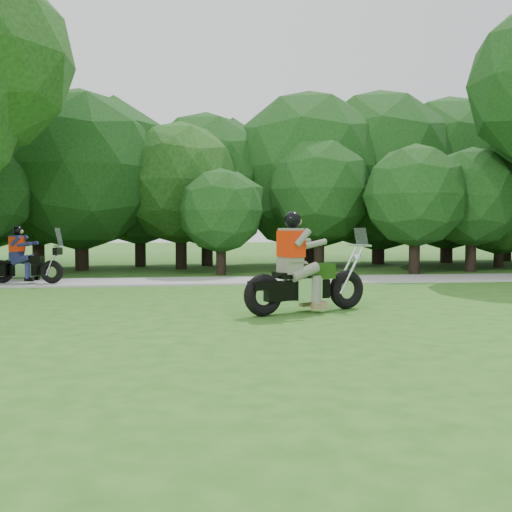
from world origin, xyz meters
name	(u,v)px	position (x,y,z in m)	size (l,w,h in m)	color
ground	(380,326)	(0.00, 0.00, 0.00)	(100.00, 100.00, 0.00)	#295A19
walkway	(291,280)	(0.00, 8.00, 0.03)	(60.00, 2.20, 0.06)	#989893
tree_line	(288,179)	(1.16, 14.69, 3.69)	(40.09, 12.54, 7.89)	black
chopper_motorcycle	(301,276)	(-1.02, 1.60, 0.72)	(2.67, 1.43, 1.96)	black
touring_motorcycle	(22,263)	(-7.80, 7.66, 0.65)	(2.12, 0.94, 1.63)	black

